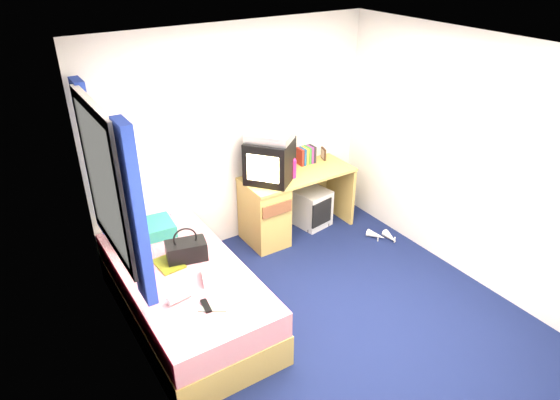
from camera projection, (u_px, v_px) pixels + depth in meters
ground at (329, 317)px, 4.62m from camera, size 3.40×3.40×0.00m
room_shell at (338, 175)px, 3.93m from camera, size 3.40×3.40×3.40m
bed at (186, 294)px, 4.48m from camera, size 1.01×2.00×0.54m
pillow at (145, 231)px, 4.81m from camera, size 0.57×0.39×0.12m
desk at (277, 206)px, 5.65m from camera, size 1.30×0.55×0.75m
storage_cube at (312, 208)px, 5.98m from camera, size 0.41×0.41×0.45m
crt_tv at (270, 161)px, 5.34m from camera, size 0.63×0.63×0.46m
vcr at (269, 136)px, 5.21m from camera, size 0.55×0.57×0.09m
book_row at (306, 155)px, 5.80m from camera, size 0.20×0.13×0.20m
picture_frame at (323, 154)px, 5.92m from camera, size 0.05×0.12×0.14m
pink_water_bottle at (293, 169)px, 5.46m from camera, size 0.08×0.08×0.21m
aerosol_can at (287, 165)px, 5.59m from camera, size 0.06×0.06×0.17m
handbag at (186, 250)px, 4.45m from camera, size 0.39×0.27×0.32m
towel at (218, 274)px, 4.22m from camera, size 0.33×0.30×0.09m
magazine at (169, 264)px, 4.42m from camera, size 0.23×0.30×0.01m
water_bottle at (179, 297)px, 3.97m from camera, size 0.21×0.10×0.07m
colour_swatch_fan at (212, 309)px, 3.89m from camera, size 0.22×0.17×0.01m
remote_control at (206, 306)px, 3.92m from camera, size 0.07×0.17×0.02m
window_assembly at (109, 183)px, 3.87m from camera, size 0.11×1.42×1.40m
white_heels at (383, 236)px, 5.76m from camera, size 0.26×0.36×0.09m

